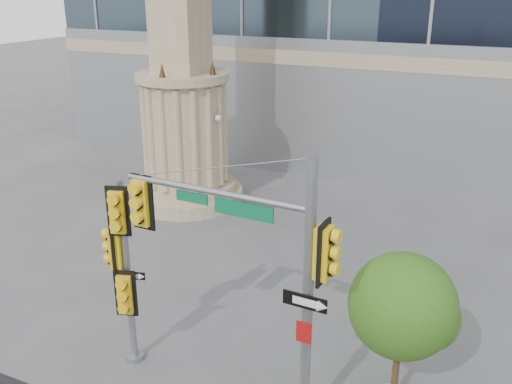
% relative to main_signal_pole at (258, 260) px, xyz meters
% --- Properties ---
extents(ground, '(120.00, 120.00, 0.00)m').
position_rel_main_signal_pole_xyz_m(ground, '(-1.58, 0.58, -3.46)').
color(ground, '#545456').
rests_on(ground, ground).
extents(monument, '(4.40, 4.40, 16.60)m').
position_rel_main_signal_pole_xyz_m(monument, '(-7.58, 9.58, 2.06)').
color(monument, '#9B8B69').
rests_on(monument, ground).
extents(main_signal_pole, '(4.33, 0.56, 5.58)m').
position_rel_main_signal_pole_xyz_m(main_signal_pole, '(0.00, 0.00, 0.00)').
color(main_signal_pole, slate).
rests_on(main_signal_pole, ground).
extents(secondary_signal_pole, '(0.83, 0.59, 4.44)m').
position_rel_main_signal_pole_xyz_m(secondary_signal_pole, '(-3.35, 0.20, -0.85)').
color(secondary_signal_pole, slate).
rests_on(secondary_signal_pole, ground).
extents(street_tree, '(2.19, 2.14, 3.41)m').
position_rel_main_signal_pole_xyz_m(street_tree, '(2.50, 1.44, -1.21)').
color(street_tree, '#9B8B69').
rests_on(street_tree, ground).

